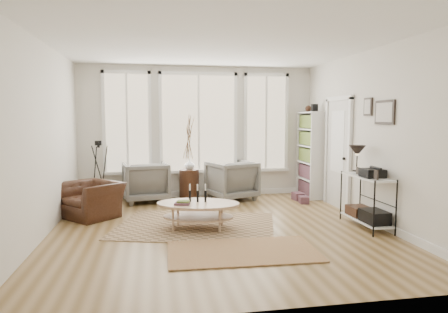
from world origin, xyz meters
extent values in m
plane|color=#9A7B4F|center=(0.00, 0.00, 0.00)|extent=(5.50, 5.50, 0.00)
plane|color=white|center=(0.00, 0.00, 2.90)|extent=(5.50, 5.50, 0.00)
cube|color=silver|center=(0.00, 2.75, 1.45)|extent=(5.20, 0.04, 2.90)
cube|color=silver|center=(0.00, -2.75, 1.45)|extent=(5.20, 0.04, 2.90)
cube|color=silver|center=(-2.60, 0.00, 1.45)|extent=(0.04, 5.50, 2.90)
cube|color=silver|center=(2.60, 0.00, 1.45)|extent=(0.04, 5.50, 2.90)
cube|color=white|center=(0.00, 2.74, 0.06)|extent=(5.10, 0.04, 0.12)
cube|color=white|center=(2.58, 0.00, 0.06)|extent=(0.03, 5.40, 0.12)
cube|color=beige|center=(0.00, 2.73, 1.65)|extent=(1.60, 0.03, 2.10)
cube|color=beige|center=(-1.55, 2.73, 1.65)|extent=(0.90, 0.03, 2.10)
cube|color=beige|center=(1.55, 2.73, 1.65)|extent=(0.90, 0.03, 2.10)
cube|color=white|center=(0.00, 2.71, 1.65)|extent=(1.74, 0.06, 2.24)
cube|color=white|center=(-1.55, 2.71, 1.65)|extent=(1.04, 0.06, 2.24)
cube|color=white|center=(1.55, 2.71, 1.65)|extent=(1.04, 0.06, 2.24)
cube|color=white|center=(0.00, 2.69, 0.57)|extent=(4.10, 0.12, 0.06)
cube|color=silver|center=(2.58, 1.15, 1.05)|extent=(0.04, 0.88, 2.10)
cube|color=white|center=(2.56, 1.15, 1.30)|extent=(0.01, 0.55, 1.20)
cube|color=white|center=(2.56, 0.66, 1.05)|extent=(0.06, 0.08, 2.18)
cube|color=white|center=(2.56, 1.64, 1.05)|extent=(0.06, 0.08, 2.18)
cube|color=white|center=(2.56, 1.15, 2.14)|extent=(0.06, 1.06, 0.08)
sphere|color=black|center=(2.53, 0.82, 1.00)|extent=(0.06, 0.06, 0.06)
cube|color=white|center=(2.43, 1.81, 0.95)|extent=(0.30, 0.03, 1.90)
cube|color=white|center=(2.43, 2.63, 0.95)|extent=(0.30, 0.03, 1.90)
cube|color=white|center=(2.58, 2.23, 0.95)|extent=(0.02, 0.85, 1.90)
cube|color=white|center=(2.43, 2.23, 0.95)|extent=(0.30, 0.81, 1.90)
cube|color=maroon|center=(2.43, 2.23, 0.95)|extent=(0.24, 0.75, 1.76)
cube|color=black|center=(2.43, 2.02, 1.98)|extent=(0.12, 0.10, 0.16)
sphere|color=#381E13|center=(2.43, 2.38, 1.97)|extent=(0.14, 0.14, 0.14)
cube|color=white|center=(2.38, -0.30, 0.12)|extent=(0.37, 1.07, 0.03)
cube|color=white|center=(2.38, -0.30, 0.82)|extent=(0.37, 1.07, 0.02)
cylinder|color=black|center=(2.20, -0.83, 0.42)|extent=(0.02, 0.02, 0.85)
cylinder|color=black|center=(2.56, -0.83, 0.42)|extent=(0.02, 0.02, 0.85)
cylinder|color=black|center=(2.20, 0.23, 0.42)|extent=(0.02, 0.02, 0.85)
cylinder|color=black|center=(2.56, 0.23, 0.42)|extent=(0.02, 0.02, 0.85)
cylinder|color=black|center=(2.38, 0.05, 0.88)|extent=(0.14, 0.14, 0.02)
cylinder|color=black|center=(2.38, 0.05, 1.01)|extent=(0.02, 0.02, 0.30)
cone|color=black|center=(2.38, 0.05, 1.21)|extent=(0.28, 0.28, 0.18)
cube|color=black|center=(2.38, -0.45, 0.91)|extent=(0.32, 0.30, 0.13)
cube|color=black|center=(2.38, -0.55, 0.23)|extent=(0.32, 0.45, 0.20)
cube|color=#381E13|center=(2.38, -0.08, 0.21)|extent=(0.32, 0.40, 0.16)
cube|color=black|center=(2.28, -0.72, 0.91)|extent=(0.02, 0.10, 0.14)
cube|color=black|center=(2.28, -0.18, 0.91)|extent=(0.02, 0.10, 0.12)
cube|color=black|center=(2.58, -0.40, 1.85)|extent=(0.03, 0.52, 0.38)
cube|color=silver|center=(2.56, -0.40, 1.85)|extent=(0.01, 0.44, 0.30)
cube|color=black|center=(2.58, 0.10, 1.95)|extent=(0.03, 0.24, 0.30)
cube|color=silver|center=(2.56, 0.10, 1.95)|extent=(0.01, 0.18, 0.24)
cube|color=brown|center=(-0.33, 0.25, 0.01)|extent=(2.93, 2.49, 0.01)
cube|color=brown|center=(0.14, -1.14, 0.01)|extent=(2.00, 1.15, 0.01)
ellipsoid|color=tan|center=(-0.31, 0.09, 0.19)|extent=(1.27, 0.96, 0.03)
ellipsoid|color=tan|center=(-0.31, 0.09, 0.40)|extent=(1.48, 1.13, 0.04)
cylinder|color=tan|center=(-0.68, -0.12, 0.19)|extent=(0.04, 0.04, 0.38)
cylinder|color=tan|center=(0.05, -0.12, 0.19)|extent=(0.04, 0.04, 0.38)
cylinder|color=tan|center=(-0.68, 0.30, 0.19)|extent=(0.04, 0.04, 0.38)
cylinder|color=tan|center=(0.05, 0.30, 0.19)|extent=(0.04, 0.04, 0.38)
cylinder|color=black|center=(-0.44, 0.14, 0.51)|extent=(0.04, 0.04, 0.19)
cylinder|color=black|center=(-0.31, 0.14, 0.51)|extent=(0.04, 0.04, 0.19)
cylinder|color=black|center=(-0.19, 0.14, 0.51)|extent=(0.04, 0.04, 0.19)
cube|color=#29542F|center=(-0.56, 0.00, 0.45)|extent=(0.23, 0.17, 0.06)
imported|color=slate|center=(-1.17, 2.33, 0.42)|extent=(1.03, 1.05, 0.84)
imported|color=slate|center=(0.66, 2.25, 0.42)|extent=(1.16, 1.17, 0.84)
cylinder|color=#381E13|center=(-0.24, 2.45, 0.32)|extent=(0.43, 0.43, 0.65)
imported|color=silver|center=(-0.23, 2.45, 0.76)|extent=(0.25, 0.25, 0.23)
imported|color=#381E13|center=(-2.10, 1.16, 0.31)|extent=(1.28, 1.27, 0.63)
cylinder|color=black|center=(-2.09, 2.22, 1.19)|extent=(0.06, 0.06, 0.06)
cube|color=black|center=(-2.09, 2.22, 1.26)|extent=(0.13, 0.10, 0.09)
cylinder|color=black|center=(-2.09, 2.14, 1.26)|extent=(0.06, 0.07, 0.06)
cube|color=maroon|center=(2.05, 1.91, 0.08)|extent=(0.23, 0.27, 0.16)
cube|color=maroon|center=(2.05, 1.57, 0.07)|extent=(0.21, 0.25, 0.15)
camera|label=1|loc=(-0.99, -6.14, 1.77)|focal=32.00mm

